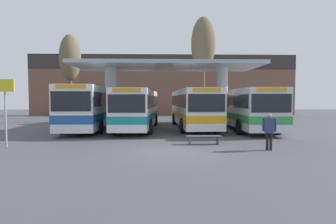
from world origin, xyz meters
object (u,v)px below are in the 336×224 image
info_sign_platform (5,99)px  poplar_tree_behind_right (203,45)px  transit_bus_right_bay (192,107)px  transit_bus_far_right_bay (244,107)px  pedestrian_waiting (269,128)px  transit_bus_center_bay (138,107)px  waiting_bench_near_pillar (204,138)px  parked_car_street (92,109)px  poplar_tree_behind_left (70,59)px  transit_bus_left_bay (93,106)px

info_sign_platform → poplar_tree_behind_right: size_ratio=0.30×
transit_bus_right_bay → transit_bus_far_right_bay: bearing=164.9°
pedestrian_waiting → poplar_tree_behind_right: bearing=112.4°
transit_bus_center_bay → waiting_bench_near_pillar: 8.33m
parked_car_street → poplar_tree_behind_right: bearing=-34.4°
waiting_bench_near_pillar → poplar_tree_behind_left: poplar_tree_behind_left is taller
transit_bus_right_bay → poplar_tree_behind_left: bearing=-28.6°
transit_bus_far_right_bay → transit_bus_center_bay: bearing=1.2°
waiting_bench_near_pillar → poplar_tree_behind_right: size_ratio=0.17×
transit_bus_left_bay → poplar_tree_behind_right: (10.10, 6.12, 6.30)m
transit_bus_far_right_bay → parked_car_street: transit_bus_far_right_bay is taller
transit_bus_center_bay → poplar_tree_behind_right: size_ratio=0.95×
transit_bus_left_bay → parked_car_street: bearing=-77.7°
transit_bus_center_bay → transit_bus_right_bay: transit_bus_right_bay is taller
parked_car_street → pedestrian_waiting: bearing=-61.9°
transit_bus_center_bay → transit_bus_far_right_bay: 8.49m
pedestrian_waiting → transit_bus_right_bay: bearing=124.4°
transit_bus_center_bay → waiting_bench_near_pillar: transit_bus_center_bay is taller
transit_bus_center_bay → waiting_bench_near_pillar: (4.05, -7.14, -1.38)m
pedestrian_waiting → parked_car_street: (-14.55, 24.73, -0.07)m
pedestrian_waiting → poplar_tree_behind_right: poplar_tree_behind_right is taller
transit_bus_far_right_bay → poplar_tree_behind_left: size_ratio=1.19×
transit_bus_far_right_bay → waiting_bench_near_pillar: (-4.44, -7.15, -1.40)m
waiting_bench_near_pillar → transit_bus_far_right_bay: bearing=58.2°
transit_bus_right_bay → transit_bus_far_right_bay: size_ratio=1.04×
transit_bus_left_bay → info_sign_platform: 8.96m
poplar_tree_behind_left → poplar_tree_behind_right: bearing=0.9°
waiting_bench_near_pillar → parked_car_street: (-11.77, 23.07, 0.63)m
poplar_tree_behind_right → parked_car_street: bearing=148.0°
poplar_tree_behind_left → parked_car_street: size_ratio=1.99×
transit_bus_right_bay → parked_car_street: size_ratio=2.47×
transit_bus_right_bay → poplar_tree_behind_right: size_ratio=1.02×
poplar_tree_behind_left → parked_car_street: (-0.10, 8.99, -5.64)m
transit_bus_center_bay → poplar_tree_behind_right: poplar_tree_behind_right is taller
transit_bus_center_bay → transit_bus_left_bay: bearing=-12.8°
info_sign_platform → waiting_bench_near_pillar: bearing=3.0°
transit_bus_far_right_bay → transit_bus_right_bay: bearing=-11.8°
info_sign_platform → pedestrian_waiting: info_sign_platform is taller
transit_bus_right_bay → transit_bus_far_right_bay: (4.05, -0.93, -0.01)m
transit_bus_far_right_bay → transit_bus_left_bay: bearing=-3.7°
transit_bus_left_bay → transit_bus_center_bay: bearing=162.1°
poplar_tree_behind_left → poplar_tree_behind_right: size_ratio=0.82×
pedestrian_waiting → poplar_tree_behind_left: 22.09m
transit_bus_center_bay → info_sign_platform: size_ratio=3.13×
transit_bus_left_bay → transit_bus_right_bay: (8.23, -0.11, -0.08)m
poplar_tree_behind_right → transit_bus_far_right_bay: bearing=-73.1°
transit_bus_far_right_bay → poplar_tree_behind_right: size_ratio=0.98×
transit_bus_left_bay → transit_bus_far_right_bay: bearing=172.6°
transit_bus_right_bay → poplar_tree_behind_left: 14.32m
transit_bus_right_bay → pedestrian_waiting: size_ratio=6.63×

